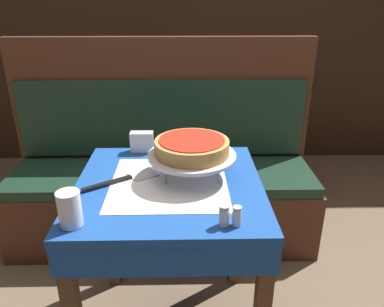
% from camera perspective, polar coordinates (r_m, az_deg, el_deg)
% --- Properties ---
extents(dining_table_front, '(0.69, 0.69, 0.75)m').
position_cam_1_polar(dining_table_front, '(1.45, -3.43, -8.03)').
color(dining_table_front, '#194799').
rests_on(dining_table_front, ground_plane).
extents(dining_table_rear, '(0.72, 0.72, 0.75)m').
position_cam_1_polar(dining_table_rear, '(2.86, 4.59, 7.71)').
color(dining_table_rear, red).
rests_on(dining_table_rear, ground_plane).
extents(booth_bench, '(1.76, 0.51, 1.18)m').
position_cam_1_polar(booth_bench, '(2.26, -4.45, -4.92)').
color(booth_bench, '#4C2819').
rests_on(booth_bench, ground_plane).
extents(back_wall_panel, '(6.00, 0.04, 2.40)m').
position_cam_1_polar(back_wall_panel, '(3.20, -2.42, 19.75)').
color(back_wall_panel, black).
rests_on(back_wall_panel, ground_plane).
extents(pizza_pan_stand, '(0.33, 0.33, 0.09)m').
position_cam_1_polar(pizza_pan_stand, '(1.41, -0.03, -0.43)').
color(pizza_pan_stand, '#ADADB2').
rests_on(pizza_pan_stand, dining_table_front).
extents(deep_dish_pizza, '(0.28, 0.28, 0.06)m').
position_cam_1_polar(deep_dish_pizza, '(1.39, -0.03, 1.05)').
color(deep_dish_pizza, '#C68E47').
rests_on(deep_dish_pizza, pizza_pan_stand).
extents(pizza_server, '(0.28, 0.21, 0.01)m').
position_cam_1_polar(pizza_server, '(1.44, -10.42, -3.90)').
color(pizza_server, '#BCBCC1').
rests_on(pizza_server, dining_table_front).
extents(water_glass_near, '(0.07, 0.07, 0.11)m').
position_cam_1_polar(water_glass_near, '(1.19, -18.15, -8.02)').
color(water_glass_near, silver).
rests_on(water_glass_near, dining_table_front).
extents(salt_shaker, '(0.03, 0.03, 0.07)m').
position_cam_1_polar(salt_shaker, '(1.15, 4.91, -9.42)').
color(salt_shaker, silver).
rests_on(salt_shaker, dining_table_front).
extents(pepper_shaker, '(0.03, 0.03, 0.06)m').
position_cam_1_polar(pepper_shaker, '(1.15, 6.85, -9.45)').
color(pepper_shaker, silver).
rests_on(pepper_shaker, dining_table_front).
extents(napkin_holder, '(0.10, 0.05, 0.09)m').
position_cam_1_polar(napkin_holder, '(1.67, -7.64, 1.76)').
color(napkin_holder, '#B2B2B7').
rests_on(napkin_holder, dining_table_front).
extents(condiment_caddy, '(0.14, 0.14, 0.15)m').
position_cam_1_polar(condiment_caddy, '(2.73, 6.88, 10.06)').
color(condiment_caddy, black).
rests_on(condiment_caddy, dining_table_rear).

